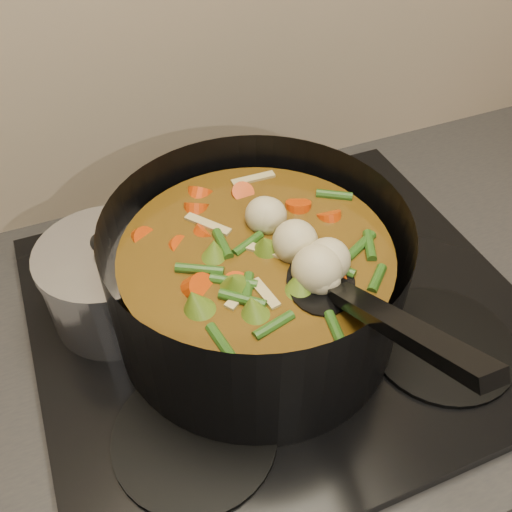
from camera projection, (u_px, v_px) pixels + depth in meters
name	position (u px, v px, depth m)	size (l,w,h in m)	color
counter	(273.00, 469.00, 1.08)	(2.64, 0.64, 0.91)	brown
stovetop	(280.00, 313.00, 0.75)	(0.62, 0.54, 0.03)	black
stockpot	(257.00, 281.00, 0.67)	(0.40, 0.49, 0.25)	black
saucepan	(111.00, 282.00, 0.70)	(0.16, 0.16, 0.14)	silver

